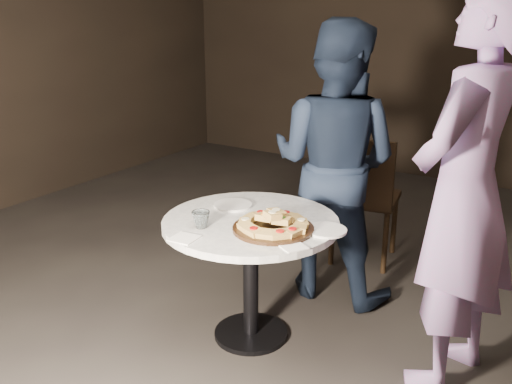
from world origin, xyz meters
TOP-DOWN VIEW (x-y plane):
  - floor at (0.00, 0.00)m, footprint 7.00×7.00m
  - table at (-0.12, 0.07)m, footprint 0.93×0.93m
  - serving_board at (0.04, 0.01)m, footprint 0.45×0.45m
  - focaccia_pile at (0.04, 0.01)m, footprint 0.34×0.34m
  - plate_left at (-0.31, 0.19)m, footprint 0.25×0.25m
  - plate_right at (0.26, 0.13)m, footprint 0.21×0.21m
  - water_glass at (-0.26, -0.15)m, footprint 0.11×0.11m
  - napkin_near at (-0.24, -0.30)m, footprint 0.13×0.13m
  - napkin_far at (0.22, -0.11)m, footprint 0.14×0.14m
  - chair_far at (0.02, 1.21)m, footprint 0.48×0.50m
  - diner_navy at (0.00, 0.76)m, footprint 0.80×0.63m
  - diner_teal at (0.83, 0.28)m, footprint 0.55×0.73m

SIDE VIEW (x-z plane):
  - floor at x=0.00m, z-range 0.00..0.00m
  - chair_far at x=0.02m, z-range 0.07..0.95m
  - table at x=-0.12m, z-range 0.21..0.87m
  - napkin_far at x=0.22m, z-range 0.66..0.66m
  - napkin_near at x=-0.24m, z-range 0.66..0.66m
  - plate_right at x=0.26m, z-range 0.66..0.67m
  - plate_left at x=-0.31m, z-range 0.66..0.67m
  - serving_board at x=0.04m, z-range 0.66..0.68m
  - water_glass at x=-0.26m, z-range 0.66..0.74m
  - focaccia_pile at x=0.04m, z-range 0.66..0.75m
  - diner_navy at x=0.00m, z-range 0.00..1.61m
  - diner_teal at x=0.83m, z-range 0.00..1.81m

